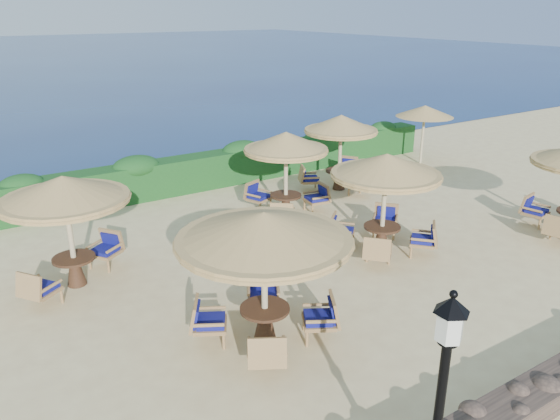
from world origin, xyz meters
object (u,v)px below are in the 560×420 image
Objects in this scene: extra_parasol at (425,111)px; cafe_set_0 at (264,249)px; cafe_set_3 at (66,203)px; cafe_set_1 at (385,185)px; cafe_set_4 at (286,159)px; cafe_set_5 at (341,138)px.

cafe_set_0 reaches higher than extra_parasol.
cafe_set_0 is (-12.05, -7.36, -0.23)m from extra_parasol.
cafe_set_3 reaches higher than extra_parasol.
cafe_set_4 is at bearing 101.57° from cafe_set_1.
cafe_set_5 is (2.35, 4.70, 0.01)m from cafe_set_1.
cafe_set_3 is at bearing 161.42° from cafe_set_1.
cafe_set_5 is at bearing 21.47° from cafe_set_4.
extra_parasol is at bearing 11.89° from cafe_set_3.
cafe_set_4 is at bearing -158.53° from cafe_set_5.
cafe_set_4 is at bearing 9.17° from cafe_set_3.
cafe_set_0 is 5.10m from cafe_set_1.
cafe_set_1 is at bearing -142.98° from extra_parasol.
cafe_set_3 is (-2.51, 4.30, 0.08)m from cafe_set_0.
cafe_set_0 is 6.70m from cafe_set_4.
extra_parasol is at bearing 9.22° from cafe_set_5.
extra_parasol is at bearing 14.06° from cafe_set_4.
cafe_set_1 is (4.75, 1.86, -0.10)m from cafe_set_0.
cafe_set_4 is 3.29m from cafe_set_5.
cafe_set_3 and cafe_set_4 have the same top height.
cafe_set_0 is 1.17× the size of cafe_set_1.
cafe_set_4 is 0.99× the size of cafe_set_5.
cafe_set_5 is (9.61, 2.26, -0.17)m from cafe_set_3.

